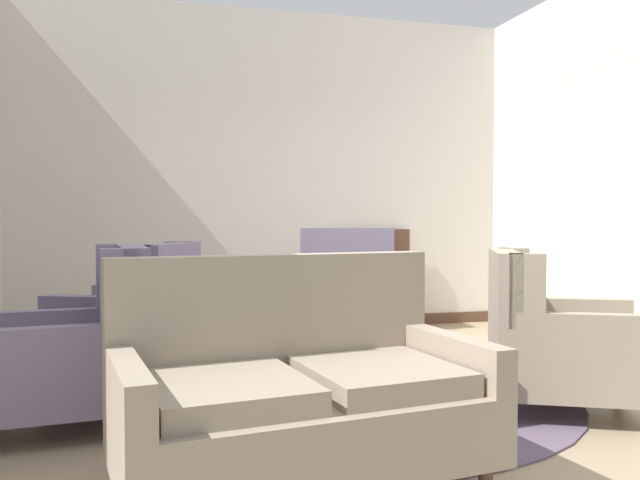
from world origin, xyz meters
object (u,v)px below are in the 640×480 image
armchair_foreground_right (136,324)px  settee (298,394)px  armchair_near_sideboard (344,306)px  porcelain_vase (319,304)px  coffee_table (326,339)px  sideboard (378,286)px  armchair_far_left (78,352)px  armchair_beside_settee (554,343)px

armchair_foreground_right → settee: bearing=43.0°
armchair_foreground_right → armchair_near_sideboard: armchair_near_sideboard is taller
settee → armchair_foreground_right: 2.22m
porcelain_vase → armchair_near_sideboard: armchair_near_sideboard is taller
coffee_table → sideboard: 2.86m
armchair_near_sideboard → porcelain_vase: bearing=75.9°
armchair_near_sideboard → armchair_far_left: armchair_near_sideboard is taller
settee → armchair_far_left: bearing=123.8°
sideboard → armchair_foreground_right: bearing=-146.0°
armchair_beside_settee → armchair_far_left: 2.85m
armchair_far_left → settee: bearing=36.4°
armchair_beside_settee → sideboard: (-0.03, 3.06, 0.05)m
coffee_table → porcelain_vase: 0.23m
armchair_foreground_right → coffee_table: bearing=77.8°
settee → armchair_beside_settee: settee is taller
sideboard → coffee_table: bearing=-116.9°
armchair_beside_settee → sideboard: sideboard is taller
settee → armchair_far_left: armchair_far_left is taller
armchair_beside_settee → armchair_foreground_right: bearing=87.2°
settee → armchair_foreground_right: size_ratio=1.51×
settee → sideboard: (1.77, 3.78, 0.06)m
coffee_table → armchair_near_sideboard: (0.48, 1.16, 0.05)m
porcelain_vase → armchair_near_sideboard: size_ratio=0.29×
armchair_beside_settee → settee: bearing=137.8°
armchair_beside_settee → armchair_far_left: (-2.82, 0.42, 0.01)m
armchair_beside_settee → sideboard: size_ratio=1.10×
settee → armchair_beside_settee: size_ratio=1.42×
porcelain_vase → settee: bearing=-109.2°
porcelain_vase → sideboard: (1.34, 2.54, -0.17)m
settee → armchair_foreground_right: (-0.71, 2.10, 0.02)m
armchair_near_sideboard → sideboard: (0.82, 1.39, 0.00)m
settee → armchair_near_sideboard: size_ratio=1.51×
coffee_table → sideboard: size_ratio=0.84×
armchair_near_sideboard → armchair_far_left: 2.33m
settee → sideboard: bearing=57.2°
porcelain_vase → armchair_foreground_right: (-1.14, 0.87, -0.21)m
coffee_table → armchair_beside_settee: size_ratio=0.76×
settee → armchair_near_sideboard: bearing=60.5°
coffee_table → armchair_beside_settee: bearing=-20.8°
porcelain_vase → armchair_foreground_right: size_ratio=0.29×
porcelain_vase → armchair_far_left: bearing=-176.4°
armchair_foreground_right → porcelain_vase: bearing=77.1°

